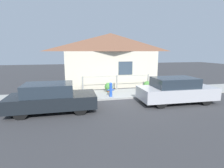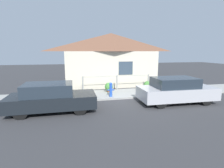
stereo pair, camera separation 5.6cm
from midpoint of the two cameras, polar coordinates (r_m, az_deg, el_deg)
ground_plane at (r=10.47m, az=4.78°, el=-4.96°), size 60.00×60.00×0.00m
sidewalk at (r=11.56m, az=3.02°, el=-3.18°), size 24.00×2.38×0.10m
house at (r=14.05m, az=-0.10°, el=12.67°), size 7.56×2.23×4.20m
fence at (r=12.42m, az=1.76°, el=0.74°), size 4.90×0.10×1.03m
car_left at (r=8.67m, az=-18.97°, el=-4.23°), size 3.98×1.72×1.35m
car_right at (r=10.22m, az=20.34°, el=-1.93°), size 4.18×1.85×1.41m
fire_hydrant at (r=10.54m, az=-0.24°, el=-1.71°), size 0.41×0.18×0.87m
potted_plant_near_hydrant at (r=11.76m, az=-0.91°, el=-0.96°), size 0.56×0.56×0.63m
potted_plant_by_fence at (r=11.53m, az=-17.93°, el=-1.82°), size 0.49×0.49×0.60m
potted_plant_corner at (r=12.90m, az=11.59°, el=-0.26°), size 0.50×0.50×0.58m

